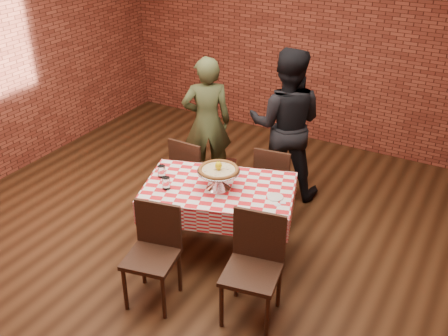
{
  "coord_description": "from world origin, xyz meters",
  "views": [
    {
      "loc": [
        2.41,
        -3.51,
        3.21
      ],
      "look_at": [
        0.33,
        0.15,
        0.91
      ],
      "focal_mm": 41.94,
      "sensor_mm": 36.0,
      "label": 1
    }
  ],
  "objects_px": {
    "chair_near_right": "(252,273)",
    "diner_olive": "(207,122)",
    "chair_far_left": "(195,172)",
    "chair_near_left": "(151,259)",
    "condiment_caddy": "(231,167)",
    "chair_far_right": "(275,180)",
    "water_glass_right": "(162,171)",
    "diner_black": "(286,124)",
    "water_glass_left": "(166,183)",
    "pizza": "(219,170)",
    "pizza_stand": "(219,179)",
    "table": "(219,221)"
  },
  "relations": [
    {
      "from": "chair_near_right",
      "to": "diner_olive",
      "type": "height_order",
      "value": "diner_olive"
    },
    {
      "from": "chair_far_left",
      "to": "chair_near_left",
      "type": "bearing_deg",
      "value": 110.16
    },
    {
      "from": "condiment_caddy",
      "to": "chair_near_right",
      "type": "distance_m",
      "value": 1.18
    },
    {
      "from": "chair_far_right",
      "to": "chair_near_right",
      "type": "bearing_deg",
      "value": 99.92
    },
    {
      "from": "water_glass_right",
      "to": "chair_far_left",
      "type": "xyz_separation_m",
      "value": [
        -0.09,
        0.71,
        -0.38
      ]
    },
    {
      "from": "chair_near_right",
      "to": "diner_black",
      "type": "relative_size",
      "value": 0.53
    },
    {
      "from": "chair_near_right",
      "to": "chair_far_left",
      "type": "height_order",
      "value": "chair_near_right"
    },
    {
      "from": "condiment_caddy",
      "to": "chair_far_right",
      "type": "distance_m",
      "value": 0.76
    },
    {
      "from": "water_glass_right",
      "to": "diner_black",
      "type": "bearing_deg",
      "value": 67.1
    },
    {
      "from": "chair_near_left",
      "to": "diner_olive",
      "type": "bearing_deg",
      "value": 96.24
    },
    {
      "from": "water_glass_left",
      "to": "chair_near_left",
      "type": "xyz_separation_m",
      "value": [
        0.23,
        -0.58,
        -0.37
      ]
    },
    {
      "from": "chair_far_left",
      "to": "chair_far_right",
      "type": "xyz_separation_m",
      "value": [
        0.84,
        0.28,
        -0.01
      ]
    },
    {
      "from": "condiment_caddy",
      "to": "chair_far_right",
      "type": "relative_size",
      "value": 0.16
    },
    {
      "from": "chair_near_left",
      "to": "water_glass_right",
      "type": "bearing_deg",
      "value": 106.13
    },
    {
      "from": "pizza",
      "to": "condiment_caddy",
      "type": "height_order",
      "value": "pizza"
    },
    {
      "from": "condiment_caddy",
      "to": "diner_olive",
      "type": "distance_m",
      "value": 1.19
    },
    {
      "from": "pizza_stand",
      "to": "diner_black",
      "type": "xyz_separation_m",
      "value": [
        0.05,
        1.39,
        0.02
      ]
    },
    {
      "from": "water_glass_left",
      "to": "diner_black",
      "type": "xyz_separation_m",
      "value": [
        0.46,
        1.64,
        0.05
      ]
    },
    {
      "from": "chair_near_left",
      "to": "water_glass_left",
      "type": "bearing_deg",
      "value": 99.72
    },
    {
      "from": "diner_olive",
      "to": "chair_far_left",
      "type": "bearing_deg",
      "value": 71.0
    },
    {
      "from": "water_glass_right",
      "to": "condiment_caddy",
      "type": "relative_size",
      "value": 0.82
    },
    {
      "from": "pizza",
      "to": "water_glass_right",
      "type": "bearing_deg",
      "value": -170.94
    },
    {
      "from": "water_glass_left",
      "to": "diner_black",
      "type": "relative_size",
      "value": 0.07
    },
    {
      "from": "chair_near_left",
      "to": "chair_far_right",
      "type": "distance_m",
      "value": 1.77
    },
    {
      "from": "pizza",
      "to": "diner_black",
      "type": "xyz_separation_m",
      "value": [
        0.05,
        1.39,
        -0.08
      ]
    },
    {
      "from": "pizza",
      "to": "chair_far_right",
      "type": "xyz_separation_m",
      "value": [
        0.17,
        0.9,
        -0.51
      ]
    },
    {
      "from": "diner_black",
      "to": "water_glass_right",
      "type": "bearing_deg",
      "value": 49.36
    },
    {
      "from": "condiment_caddy",
      "to": "chair_near_right",
      "type": "xyz_separation_m",
      "value": [
        0.68,
        -0.89,
        -0.37
      ]
    },
    {
      "from": "chair_far_left",
      "to": "diner_black",
      "type": "relative_size",
      "value": 0.5
    },
    {
      "from": "pizza",
      "to": "chair_far_left",
      "type": "xyz_separation_m",
      "value": [
        -0.66,
        0.62,
        -0.51
      ]
    },
    {
      "from": "pizza",
      "to": "diner_black",
      "type": "bearing_deg",
      "value": 87.74
    },
    {
      "from": "water_glass_left",
      "to": "chair_far_right",
      "type": "height_order",
      "value": "water_glass_left"
    },
    {
      "from": "pizza_stand",
      "to": "chair_near_left",
      "type": "bearing_deg",
      "value": -101.57
    },
    {
      "from": "pizza",
      "to": "water_glass_right",
      "type": "relative_size",
      "value": 3.18
    },
    {
      "from": "water_glass_right",
      "to": "chair_far_left",
      "type": "relative_size",
      "value": 0.13
    },
    {
      "from": "table",
      "to": "water_glass_left",
      "type": "distance_m",
      "value": 0.65
    },
    {
      "from": "pizza",
      "to": "condiment_caddy",
      "type": "relative_size",
      "value": 2.61
    },
    {
      "from": "diner_olive",
      "to": "chair_far_right",
      "type": "bearing_deg",
      "value": 128.9
    },
    {
      "from": "chair_near_right",
      "to": "chair_far_left",
      "type": "bearing_deg",
      "value": 126.9
    },
    {
      "from": "water_glass_left",
      "to": "condiment_caddy",
      "type": "bearing_deg",
      "value": 55.69
    },
    {
      "from": "pizza_stand",
      "to": "diner_olive",
      "type": "relative_size",
      "value": 0.25
    },
    {
      "from": "diner_black",
      "to": "water_glass_left",
      "type": "bearing_deg",
      "value": 56.64
    },
    {
      "from": "pizza_stand",
      "to": "chair_near_right",
      "type": "xyz_separation_m",
      "value": [
        0.65,
        -0.6,
        -0.39
      ]
    },
    {
      "from": "water_glass_left",
      "to": "water_glass_right",
      "type": "relative_size",
      "value": 1.0
    },
    {
      "from": "condiment_caddy",
      "to": "diner_olive",
      "type": "bearing_deg",
      "value": 110.36
    },
    {
      "from": "water_glass_left",
      "to": "water_glass_right",
      "type": "distance_m",
      "value": 0.23
    },
    {
      "from": "table",
      "to": "chair_far_right",
      "type": "relative_size",
      "value": 1.58
    },
    {
      "from": "diner_black",
      "to": "pizza_stand",
      "type": "bearing_deg",
      "value": 70.01
    },
    {
      "from": "water_glass_right",
      "to": "diner_black",
      "type": "height_order",
      "value": "diner_black"
    },
    {
      "from": "water_glass_left",
      "to": "diner_olive",
      "type": "relative_size",
      "value": 0.07
    }
  ]
}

